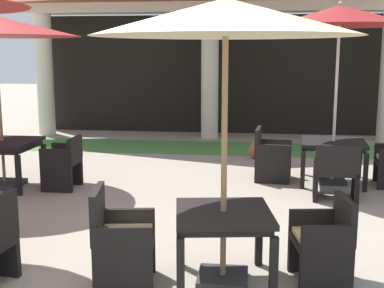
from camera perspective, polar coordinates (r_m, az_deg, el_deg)
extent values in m
cylinder|color=beige|center=(13.90, -16.10, 7.37)|extent=(0.43, 0.43, 3.10)
cylinder|color=beige|center=(12.84, 2.01, 7.56)|extent=(0.43, 0.43, 3.10)
cube|color=beige|center=(12.87, 2.06, 15.00)|extent=(9.41, 0.70, 0.24)
cube|color=black|center=(13.74, 2.35, 7.73)|extent=(9.21, 0.16, 3.10)
cube|color=#47843D|center=(11.62, 1.34, -0.40)|extent=(11.61, 1.67, 0.01)
cube|color=black|center=(4.75, 3.53, -7.72)|extent=(0.99, 0.99, 0.05)
cube|color=black|center=(4.77, 3.53, -8.35)|extent=(0.91, 0.91, 0.06)
cube|color=black|center=(4.50, -1.29, -14.01)|extent=(0.08, 0.08, 0.60)
cube|color=black|center=(4.57, 9.09, -13.72)|extent=(0.08, 0.08, 0.60)
cube|color=black|center=(5.24, -1.35, -10.41)|extent=(0.08, 0.08, 0.60)
cube|color=black|center=(5.30, 7.47, -10.24)|extent=(0.08, 0.08, 0.60)
cube|color=#2D2D2D|center=(4.98, 3.45, -14.73)|extent=(0.47, 0.47, 0.08)
cylinder|color=olive|center=(4.62, 3.60, -1.54)|extent=(0.05, 0.05, 2.41)
cone|color=beige|center=(4.53, 3.78, 13.95)|extent=(2.36, 2.36, 0.32)
cube|color=black|center=(5.01, 14.09, -10.60)|extent=(0.56, 0.59, 0.07)
cube|color=#E0CC7F|center=(4.99, 14.12, -9.96)|extent=(0.51, 0.54, 0.05)
cube|color=black|center=(5.00, 16.68, -7.95)|extent=(0.14, 0.53, 0.40)
cube|color=black|center=(4.82, 14.84, -12.41)|extent=(0.49, 0.13, 0.63)
cube|color=black|center=(5.25, 13.34, -10.42)|extent=(0.49, 0.13, 0.63)
cube|color=black|center=(4.83, 12.23, -14.06)|extent=(0.06, 0.06, 0.35)
cube|color=black|center=(5.25, 11.00, -11.99)|extent=(0.06, 0.06, 0.35)
cube|color=black|center=(4.95, 17.18, -13.69)|extent=(0.06, 0.06, 0.35)
cube|color=black|center=(5.35, 15.55, -11.72)|extent=(0.06, 0.06, 0.35)
cube|color=black|center=(4.84, -7.47, -10.64)|extent=(0.61, 0.64, 0.07)
cube|color=#E0CC7F|center=(4.82, -7.49, -9.97)|extent=(0.56, 0.59, 0.05)
cube|color=black|center=(4.78, -10.48, -7.59)|extent=(0.14, 0.56, 0.46)
cube|color=black|center=(5.12, -7.15, -10.66)|extent=(0.53, 0.14, 0.65)
cube|color=black|center=(4.64, -7.77, -12.95)|extent=(0.53, 0.14, 0.65)
cube|color=black|center=(5.14, -4.44, -12.06)|extent=(0.06, 0.06, 0.39)
cube|color=black|center=(4.68, -4.75, -14.41)|extent=(0.06, 0.06, 0.39)
cube|color=black|center=(5.19, -9.78, -11.99)|extent=(0.06, 0.06, 0.39)
cube|color=black|center=(4.73, -10.66, -14.29)|extent=(0.06, 0.06, 0.39)
cube|color=black|center=(8.70, 15.51, 0.18)|extent=(1.11, 1.11, 0.05)
cube|color=black|center=(8.71, 15.50, -0.14)|extent=(1.03, 1.03, 0.05)
cube|color=black|center=(8.30, 12.26, -2.83)|extent=(0.08, 0.08, 0.61)
cube|color=black|center=(8.35, 18.81, -3.06)|extent=(0.08, 0.08, 0.61)
cube|color=black|center=(9.23, 12.31, -1.52)|extent=(0.08, 0.08, 0.61)
cube|color=black|center=(9.28, 18.20, -1.74)|extent=(0.08, 0.08, 0.61)
cube|color=#2D2D2D|center=(8.84, 15.31, -3.98)|extent=(0.44, 0.44, 0.06)
cylinder|color=beige|center=(8.62, 15.72, 4.49)|extent=(0.05, 0.05, 2.68)
cone|color=maroon|center=(8.60, 16.17, 13.61)|extent=(2.21, 2.21, 0.31)
sphere|color=beige|center=(8.61, 16.24, 14.85)|extent=(0.06, 0.06, 0.06)
cube|color=black|center=(7.81, 15.76, -2.91)|extent=(0.67, 0.62, 0.07)
cube|color=#E0CC7F|center=(7.79, 15.78, -2.48)|extent=(0.62, 0.57, 0.05)
cube|color=black|center=(7.50, 15.95, -1.63)|extent=(0.62, 0.12, 0.39)
cube|color=black|center=(7.82, 13.61, -3.51)|extent=(0.11, 0.56, 0.66)
cube|color=black|center=(7.85, 17.84, -3.66)|extent=(0.11, 0.56, 0.66)
cube|color=black|center=(8.09, 13.60, -4.02)|extent=(0.06, 0.06, 0.39)
cube|color=black|center=(8.12, 17.57, -4.15)|extent=(0.06, 0.06, 0.39)
cube|color=black|center=(7.60, 13.66, -4.93)|extent=(0.06, 0.06, 0.39)
cube|color=black|center=(7.64, 17.89, -5.07)|extent=(0.06, 0.06, 0.39)
cube|color=black|center=(8.76, 9.08, -1.45)|extent=(0.63, 0.66, 0.07)
cube|color=#E0CC7F|center=(8.75, 9.09, -1.06)|extent=(0.58, 0.60, 0.05)
cube|color=black|center=(8.73, 7.38, 0.31)|extent=(0.12, 0.61, 0.45)
cube|color=black|center=(9.05, 9.18, -1.49)|extent=(0.58, 0.11, 0.65)
cube|color=black|center=(8.50, 8.95, -2.25)|extent=(0.58, 0.11, 0.65)
cube|color=black|center=(9.06, 10.79, -2.49)|extent=(0.06, 0.06, 0.36)
cube|color=black|center=(8.53, 10.67, -3.28)|extent=(0.06, 0.06, 0.36)
cube|color=black|center=(9.09, 7.52, -2.36)|extent=(0.06, 0.06, 0.36)
cube|color=black|center=(8.56, 7.19, -3.14)|extent=(0.06, 0.06, 0.36)
cube|color=black|center=(8.60, 20.18, -3.63)|extent=(0.06, 0.06, 0.36)
cube|color=black|center=(9.14, 19.74, -2.81)|extent=(0.06, 0.06, 0.36)
cube|color=black|center=(5.31, -19.03, -12.12)|extent=(0.06, 0.06, 0.35)
cube|color=black|center=(8.70, -20.44, 0.19)|extent=(1.04, 1.04, 0.05)
cube|color=black|center=(8.71, -20.41, -0.24)|extent=(0.95, 0.95, 0.08)
cube|color=black|center=(8.14, -18.79, -3.35)|extent=(0.07, 0.07, 0.62)
cube|color=black|center=(9.00, -16.15, -1.95)|extent=(0.07, 0.07, 0.62)
cube|color=#2D2D2D|center=(8.84, -20.16, -4.20)|extent=(0.54, 0.54, 0.08)
cylinder|color=olive|center=(8.63, -20.66, 3.64)|extent=(0.05, 0.05, 2.51)
cube|color=black|center=(8.35, -14.34, -1.93)|extent=(0.50, 0.54, 0.07)
cube|color=#E0CC7F|center=(8.34, -14.36, -1.52)|extent=(0.46, 0.50, 0.05)
cube|color=black|center=(8.23, -12.93, -0.50)|extent=(0.06, 0.54, 0.36)
cube|color=black|center=(8.14, -14.95, -2.90)|extent=(0.50, 0.06, 0.69)
cube|color=black|center=(8.60, -13.72, -2.16)|extent=(0.50, 0.06, 0.69)
cube|color=black|center=(8.27, -16.30, -3.80)|extent=(0.06, 0.06, 0.40)
cube|color=black|center=(8.70, -15.06, -3.06)|extent=(0.06, 0.06, 0.40)
cube|color=black|center=(8.11, -13.43, -3.95)|extent=(0.06, 0.06, 0.40)
cube|color=black|center=(8.55, -12.31, -3.17)|extent=(0.06, 0.06, 0.40)
ellipsoid|color=#9E5633|center=(10.45, 7.09, -0.71)|extent=(0.28, 0.28, 0.35)
sphere|color=#9E5633|center=(10.42, 7.12, 0.46)|extent=(0.08, 0.08, 0.08)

